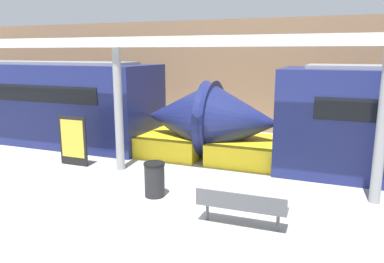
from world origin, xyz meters
name	(u,v)px	position (x,y,z in m)	size (l,w,h in m)	color
ground_plane	(148,225)	(0.00, 0.00, 0.00)	(60.00, 60.00, 0.00)	#B2AFA8
station_wall	(256,76)	(0.00, 10.25, 2.50)	(56.00, 0.20, 5.00)	#937051
train_right	(14,101)	(-9.36, 5.47, 1.52)	(17.88, 2.93, 3.20)	navy
bench_near	(241,205)	(1.82, 0.64, 0.48)	(1.89, 0.48, 0.77)	#4C4F54
trash_bin	(155,179)	(-0.62, 1.50, 0.44)	(0.53, 0.53, 0.87)	black
poster_board	(73,141)	(-4.23, 2.91, 0.81)	(1.00, 0.07, 1.59)	black
support_column_near	(119,110)	(-2.61, 3.09, 1.85)	(0.25, 0.25, 3.70)	gray
support_column_far	(382,128)	(4.51, 3.09, 1.85)	(0.25, 0.25, 3.70)	gray
canopy_beam	(116,42)	(-2.61, 3.09, 3.84)	(28.00, 0.60, 0.28)	silver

